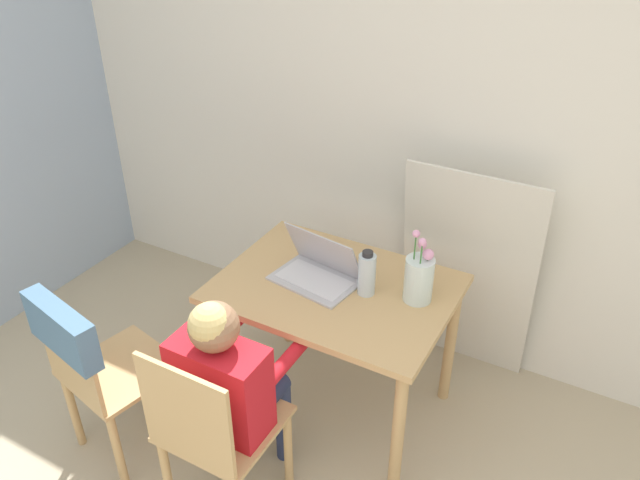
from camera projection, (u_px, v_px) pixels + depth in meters
wall_back at (467, 121)px, 2.77m from camera, size 6.40×0.05×2.50m
dining_table at (335, 305)px, 2.68m from camera, size 0.98×0.72×0.71m
chair_occupied at (214, 432)px, 2.29m from camera, size 0.40×0.40×0.85m
chair_spare at (88, 356)px, 2.44m from camera, size 0.48×0.50×0.86m
person_seated at (228, 377)px, 2.28m from camera, size 0.36×0.42×0.99m
laptop at (318, 268)px, 2.65m from camera, size 0.38×0.28×0.22m
flower_vase at (419, 277)px, 2.50m from camera, size 0.12×0.12×0.32m
water_bottle at (367, 274)px, 2.54m from camera, size 0.07×0.07×0.20m
cardboard_panel at (467, 274)px, 2.98m from camera, size 0.64×0.17×1.11m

